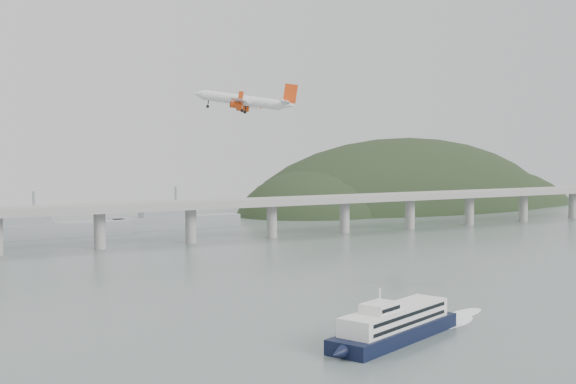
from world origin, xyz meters
TOP-DOWN VIEW (x-y plane):
  - ground at (0.00, 0.00)m, footprint 900.00×900.00m
  - bridge at (-1.15, 200.00)m, footprint 800.00×22.00m
  - headland at (285.18, 331.75)m, footprint 365.00×155.00m
  - ferry at (-10.34, -23.56)m, footprint 77.66×37.99m
  - airliner at (-7.41, 75.52)m, footprint 35.60×33.20m

SIDE VIEW (x-z plane):
  - headland at x=285.18m, z-range -97.34..58.66m
  - ground at x=0.00m, z-range 0.00..0.00m
  - ferry at x=-10.34m, z-range -3.53..11.89m
  - bridge at x=-1.15m, z-range 5.70..29.60m
  - airliner at x=-7.41m, z-range 64.32..75.69m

